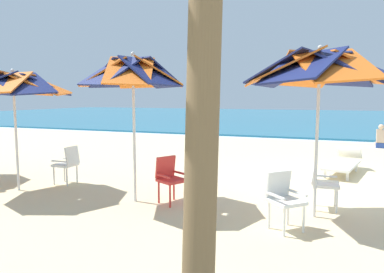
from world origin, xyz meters
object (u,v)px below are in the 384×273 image
(beach_umbrella_1, at_px, (133,74))
(beachgoer_seated, at_px, (380,140))
(beach_umbrella_0, at_px, (320,70))
(plastic_chair_2, at_px, (170,177))
(plastic_chair_1, at_px, (284,197))
(plastic_chair_4, at_px, (68,162))
(beach_umbrella_2, at_px, (13,85))
(sun_lounger_1, at_px, (343,163))
(plastic_chair_0, at_px, (322,181))

(beach_umbrella_1, height_order, beachgoer_seated, beach_umbrella_1)
(beach_umbrella_0, bearing_deg, plastic_chair_2, -177.16)
(beach_umbrella_0, distance_m, plastic_chair_2, 3.19)
(beach_umbrella_0, height_order, beachgoer_seated, beach_umbrella_0)
(plastic_chair_1, bearing_deg, plastic_chair_4, 167.16)
(beach_umbrella_2, bearing_deg, sun_lounger_1, 33.66)
(beach_umbrella_2, xyz_separation_m, plastic_chair_4, (0.62, 0.82, -1.72))
(beach_umbrella_0, relative_size, plastic_chair_1, 3.22)
(plastic_chair_0, relative_size, beach_umbrella_1, 0.31)
(beach_umbrella_1, xyz_separation_m, beach_umbrella_2, (-2.73, -0.17, -0.17))
(plastic_chair_0, relative_size, plastic_chair_2, 1.00)
(plastic_chair_2, relative_size, sun_lounger_1, 0.39)
(plastic_chair_4, xyz_separation_m, sun_lounger_1, (5.86, 3.50, -0.22))
(beach_umbrella_0, height_order, plastic_chair_1, beach_umbrella_0)
(plastic_chair_2, height_order, sun_lounger_1, plastic_chair_2)
(beach_umbrella_0, bearing_deg, beachgoer_seated, 78.04)
(plastic_chair_1, height_order, beach_umbrella_2, beach_umbrella_2)
(beach_umbrella_1, xyz_separation_m, beachgoer_seated, (5.23, 9.82, -2.09))
(sun_lounger_1, relative_size, beachgoer_seated, 2.41)
(beach_umbrella_2, height_order, beachgoer_seated, beach_umbrella_2)
(plastic_chair_0, bearing_deg, plastic_chair_1, -111.87)
(plastic_chair_0, height_order, beach_umbrella_2, beach_umbrella_2)
(beach_umbrella_0, xyz_separation_m, plastic_chair_2, (-2.56, -0.13, -1.91))
(plastic_chair_0, relative_size, beachgoer_seated, 0.94)
(beach_umbrella_1, distance_m, beachgoer_seated, 11.32)
(beach_umbrella_2, bearing_deg, beach_umbrella_0, 4.32)
(plastic_chair_2, height_order, beach_umbrella_2, beach_umbrella_2)
(beach_umbrella_2, relative_size, plastic_chair_4, 2.94)
(beach_umbrella_1, height_order, sun_lounger_1, beach_umbrella_1)
(beach_umbrella_1, xyz_separation_m, plastic_chair_4, (-2.11, 0.65, -1.88))
(beach_umbrella_0, bearing_deg, plastic_chair_0, 79.71)
(plastic_chair_0, bearing_deg, beach_umbrella_2, -170.99)
(sun_lounger_1, bearing_deg, beach_umbrella_2, -146.34)
(beach_umbrella_0, bearing_deg, plastic_chair_1, -118.81)
(beach_umbrella_0, relative_size, plastic_chair_0, 3.22)
(plastic_chair_0, distance_m, sun_lounger_1, 3.39)
(beach_umbrella_1, height_order, plastic_chair_2, beach_umbrella_1)
(plastic_chair_4, height_order, beachgoer_seated, beachgoer_seated)
(plastic_chair_1, relative_size, sun_lounger_1, 0.39)
(beach_umbrella_2, bearing_deg, beachgoer_seated, 51.46)
(beach_umbrella_1, bearing_deg, beach_umbrella_2, -176.52)
(plastic_chair_0, xyz_separation_m, beach_umbrella_1, (-3.30, -0.79, 1.88))
(plastic_chair_0, height_order, plastic_chair_2, same)
(beach_umbrella_0, relative_size, beach_umbrella_2, 1.09)
(plastic_chair_1, xyz_separation_m, plastic_chair_2, (-2.15, 0.62, 0.00))
(plastic_chair_1, height_order, sun_lounger_1, plastic_chair_1)
(beach_umbrella_0, relative_size, plastic_chair_4, 3.22)
(beach_umbrella_0, bearing_deg, plastic_chair_4, 176.04)
(beach_umbrella_0, distance_m, plastic_chair_0, 1.98)
(beach_umbrella_2, bearing_deg, plastic_chair_0, 9.01)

